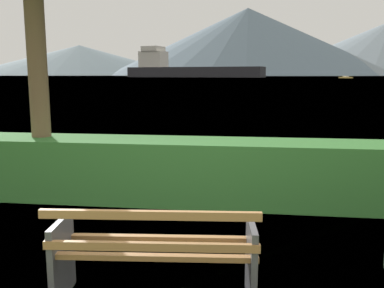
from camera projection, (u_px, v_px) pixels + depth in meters
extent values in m
plane|color=#7A99A8|center=(246.00, 76.00, 305.68)|extent=(620.00, 620.00, 0.00)
cube|color=#A0703F|center=(153.00, 257.00, 3.25)|extent=(1.65, 0.21, 0.04)
cube|color=#A0703F|center=(156.00, 247.00, 3.44)|extent=(1.65, 0.21, 0.04)
cube|color=#A0703F|center=(159.00, 238.00, 3.63)|extent=(1.65, 0.21, 0.04)
cube|color=#A0703F|center=(151.00, 247.00, 3.16)|extent=(1.65, 0.19, 0.06)
cube|color=#A0703F|center=(149.00, 215.00, 3.07)|extent=(1.65, 0.19, 0.06)
cube|color=#4C4C51|center=(62.00, 259.00, 3.47)|extent=(0.09, 0.51, 0.68)
cube|color=#4C4C51|center=(251.00, 263.00, 3.41)|extent=(0.09, 0.51, 0.68)
cube|color=#387A33|center=(196.00, 171.00, 6.11)|extent=(12.73, 0.88, 0.91)
cylinder|color=brown|center=(38.00, 75.00, 6.27)|extent=(0.29, 0.29, 3.68)
cube|color=#232328|center=(193.00, 72.00, 234.23)|extent=(79.66, 33.69, 5.66)
cube|color=silver|center=(153.00, 59.00, 243.19)|extent=(16.71, 14.08, 9.06)
cube|color=silver|center=(153.00, 49.00, 242.20)|extent=(12.91, 13.98, 2.83)
cube|color=gold|center=(346.00, 77.00, 183.14)|extent=(5.12, 6.50, 0.62)
cube|color=silver|center=(346.00, 76.00, 183.06)|extent=(2.48, 2.72, 0.38)
cone|color=slate|center=(80.00, 60.00, 602.68)|extent=(316.91, 316.91, 42.63)
cone|color=slate|center=(247.00, 42.00, 541.49)|extent=(363.95, 363.95, 85.37)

